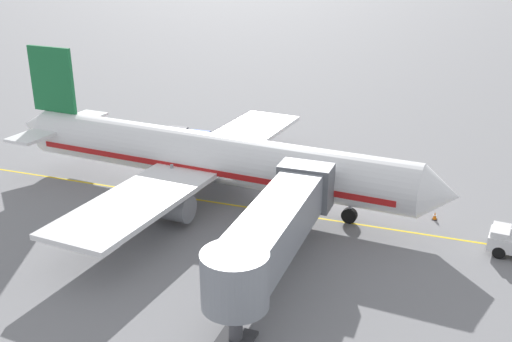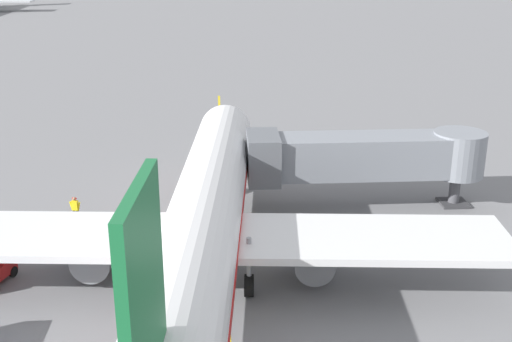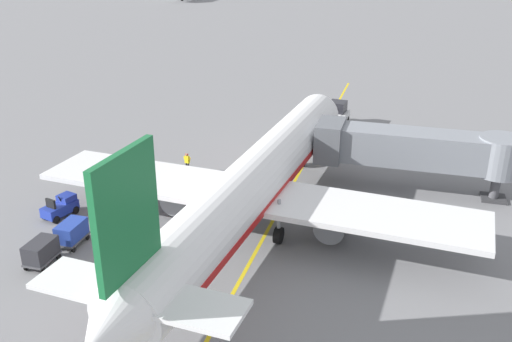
% 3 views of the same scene
% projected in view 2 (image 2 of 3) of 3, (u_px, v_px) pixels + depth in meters
% --- Properties ---
extents(ground_plane, '(400.00, 400.00, 0.00)m').
position_uv_depth(ground_plane, '(225.00, 262.00, 34.71)').
color(ground_plane, slate).
extents(gate_lead_in_line, '(0.24, 80.00, 0.01)m').
position_uv_depth(gate_lead_in_line, '(225.00, 262.00, 34.71)').
color(gate_lead_in_line, gold).
rests_on(gate_lead_in_line, ground).
extents(parked_airliner, '(30.33, 37.35, 10.63)m').
position_uv_depth(parked_airliner, '(204.00, 221.00, 32.03)').
color(parked_airliner, white).
rests_on(parked_airliner, ground).
extents(jet_bridge, '(15.23, 3.50, 4.98)m').
position_uv_depth(jet_bridge, '(366.00, 156.00, 40.88)').
color(jet_bridge, gray).
rests_on(jet_bridge, ground).
extents(pushback_tractor, '(2.68, 4.62, 2.40)m').
position_uv_depth(pushback_tractor, '(232.00, 132.00, 54.50)').
color(pushback_tractor, silver).
rests_on(pushback_tractor, ground).
extents(baggage_tug_lead, '(1.88, 2.74, 1.62)m').
position_uv_depth(baggage_tug_lead, '(97.00, 248.00, 34.71)').
color(baggage_tug_lead, navy).
rests_on(baggage_tug_lead, ground).
extents(ground_crew_wing_walker, '(0.72, 0.32, 1.69)m').
position_uv_depth(ground_crew_wing_walker, '(75.00, 208.00, 39.26)').
color(ground_crew_wing_walker, '#232328').
rests_on(ground_crew_wing_walker, ground).
extents(safety_cone_nose_left, '(0.36, 0.36, 0.59)m').
position_uv_depth(safety_cone_nose_left, '(187.00, 165.00, 49.01)').
color(safety_cone_nose_left, black).
rests_on(safety_cone_nose_left, ground).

